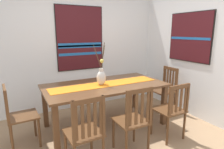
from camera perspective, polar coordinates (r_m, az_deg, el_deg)
The scene contains 13 objects.
ground_plane at distance 3.10m, azimuth 3.34°, elevation -20.49°, with size 6.40×6.40×0.03m, color #A37F5B.
wall_back at distance 4.31m, azimuth -9.46°, elevation 8.12°, with size 6.40×0.12×2.70m, color white.
wall_side at distance 3.92m, azimuth 27.73°, elevation 6.40°, with size 0.12×6.40×2.70m, color white.
dining_table at distance 3.39m, azimuth -2.06°, elevation -4.45°, with size 2.10×1.08×0.78m.
table_runner at distance 3.36m, azimuth -2.07°, elevation -2.89°, with size 1.93×0.36×0.01m, color orange.
centerpiece_vase at distance 3.28m, azimuth -3.23°, elevation -0.53°, with size 0.22×0.19×0.74m.
chair_0 at distance 3.15m, azimuth -26.11°, elevation -10.88°, with size 0.45×0.45×0.94m.
chair_1 at distance 2.41m, azimuth -7.98°, elevation -16.51°, with size 0.43×0.43×0.98m.
chair_2 at distance 4.18m, azimuth 15.54°, elevation -4.09°, with size 0.42×0.42×0.95m.
chair_3 at distance 3.17m, azimuth 17.26°, elevation -9.94°, with size 0.43×0.43×0.93m.
chair_4 at distance 2.69m, azimuth 6.40°, elevation -13.21°, with size 0.43×0.43×0.99m.
painting_on_back_wall at distance 4.23m, azimuth -9.47°, elevation 10.51°, with size 1.03×0.05×1.36m.
painting_on_side_wall at distance 4.14m, azimuth 22.19°, elevation 10.26°, with size 0.05×0.99×0.96m.
Camera 1 is at (-1.36, -2.21, 1.69)m, focal length 30.66 mm.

